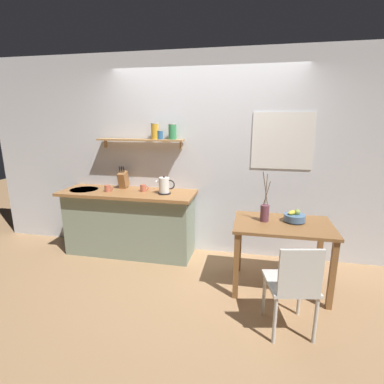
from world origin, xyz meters
name	(u,v)px	position (x,y,z in m)	size (l,w,h in m)	color
ground_plane	(196,270)	(0.00, 0.00, 0.00)	(14.00, 14.00, 0.00)	#A87F56
back_wall	(220,157)	(0.20, 0.65, 1.35)	(6.80, 0.11, 2.70)	silver
kitchen_counter	(130,222)	(-1.00, 0.32, 0.46)	(1.83, 0.63, 0.90)	gray
wall_shelf	(151,136)	(-0.70, 0.49, 1.63)	(1.19, 0.20, 0.34)	tan
dining_table	(282,234)	(0.99, -0.18, 0.64)	(1.03, 0.69, 0.77)	brown
dining_chair_near	(293,284)	(1.03, -0.92, 0.49)	(0.48, 0.51, 0.87)	silver
fruit_bowl	(295,217)	(1.11, -0.10, 0.82)	(0.23, 0.23, 0.14)	#51759E
twig_vase	(265,212)	(0.79, -0.15, 0.87)	(0.09, 0.09, 0.55)	brown
electric_kettle	(164,186)	(-0.47, 0.27, 1.01)	(0.25, 0.16, 0.24)	black
knife_block	(123,179)	(-1.13, 0.46, 1.03)	(0.10, 0.19, 0.32)	#9E6B3D
coffee_mug_by_sink	(108,188)	(-1.25, 0.24, 0.95)	(0.12, 0.08, 0.09)	#C6664C
coffee_mug_spare	(143,188)	(-0.79, 0.34, 0.95)	(0.12, 0.08, 0.09)	#C6664C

